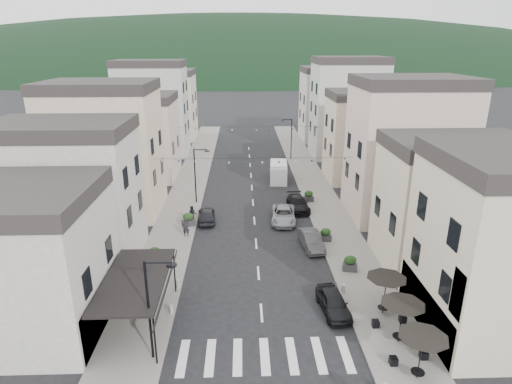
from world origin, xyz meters
TOP-DOWN VIEW (x-y plane):
  - ground at (0.00, 0.00)m, footprint 700.00×700.00m
  - sidewalk_left at (-7.50, 32.00)m, footprint 4.00×76.00m
  - sidewalk_right at (7.50, 32.00)m, footprint 4.00×76.00m
  - hill_backdrop at (0.00, 300.00)m, footprint 640.00×360.00m
  - boutique_awning at (-7.25, 5.00)m, footprint 3.77×7.50m
  - buildings_row_left at (-14.50, 37.75)m, footprint 10.20×54.16m
  - buildings_row_right at (14.50, 36.59)m, footprint 10.20×54.16m
  - cafe_terrace at (7.70, 2.80)m, footprint 2.50×8.10m
  - streetlamp_left_near at (-5.82, 2.00)m, footprint 1.70×0.56m
  - streetlamp_left_far at (-5.82, 26.00)m, footprint 1.70×0.56m
  - streetlamp_right_far at (5.82, 44.00)m, footprint 1.70×0.56m
  - bollards at (0.00, 5.50)m, footprint 11.66×10.26m
  - bunting_near at (0.00, 22.00)m, footprint 19.00×0.28m
  - bunting_far at (0.00, 38.00)m, footprint 19.00×0.28m
  - parked_car_a at (4.60, 6.00)m, footprint 1.99×4.06m
  - parked_car_b at (4.60, 15.08)m, footprint 1.90×4.26m
  - parked_car_c at (2.80, 20.71)m, footprint 2.67×5.09m
  - parked_car_d at (4.60, 23.77)m, footprint 2.26×4.68m
  - parked_car_e at (-4.60, 20.95)m, footprint 1.95×4.13m
  - delivery_van at (3.40, 33.74)m, footprint 2.41×5.28m
  - pedestrian_a at (-6.12, 17.41)m, footprint 0.62×0.44m
  - pedestrian_b at (-5.88, 20.41)m, footprint 0.84×0.66m
  - planter_la at (-8.04, 13.07)m, footprint 1.08×0.70m
  - planter_lb at (-6.21, 19.75)m, footprint 1.30×1.03m
  - planter_ra at (6.87, 10.98)m, footprint 1.19×0.82m
  - planter_rb at (6.00, 16.14)m, footprint 1.08×0.66m
  - planter_rc at (6.00, 25.88)m, footprint 1.11×0.66m

SIDE VIEW (x-z plane):
  - ground at x=0.00m, z-range 0.00..0.00m
  - hill_backdrop at x=0.00m, z-range -35.00..35.00m
  - sidewalk_left at x=-7.50m, z-range 0.00..0.12m
  - sidewalk_right at x=7.50m, z-range 0.00..0.12m
  - bollards at x=0.00m, z-range 0.12..0.72m
  - parked_car_d at x=4.60m, z-range 0.00..1.31m
  - parked_car_a at x=4.60m, z-range 0.00..1.33m
  - planter_la at x=-8.04m, z-range 0.10..1.23m
  - planter_rb at x=6.00m, z-range 0.10..1.26m
  - parked_car_b at x=4.60m, z-range 0.00..1.36m
  - parked_car_e at x=-4.60m, z-range 0.00..1.36m
  - parked_car_c at x=2.80m, z-range 0.00..1.37m
  - planter_rc at x=6.00m, z-range 0.10..1.30m
  - planter_ra at x=6.87m, z-range 0.10..1.31m
  - planter_lb at x=-6.21m, z-range 0.10..1.38m
  - pedestrian_a at x=-6.12m, z-range 0.12..1.75m
  - pedestrian_b at x=-5.88m, z-range 0.12..1.82m
  - delivery_van at x=3.40m, z-range -0.02..2.44m
  - cafe_terrace at x=7.70m, z-range 1.09..3.62m
  - boutique_awning at x=-7.25m, z-range 1.48..4.75m
  - streetlamp_left_near at x=-5.82m, z-range 0.70..6.70m
  - streetlamp_left_far at x=-5.82m, z-range 0.70..6.70m
  - streetlamp_right_far at x=5.82m, z-range 0.70..6.70m
  - bunting_near at x=0.00m, z-range 5.34..5.96m
  - bunting_far at x=0.00m, z-range 5.34..5.96m
  - buildings_row_left at x=-14.50m, z-range -0.88..13.12m
  - buildings_row_right at x=14.50m, z-range -0.93..13.57m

